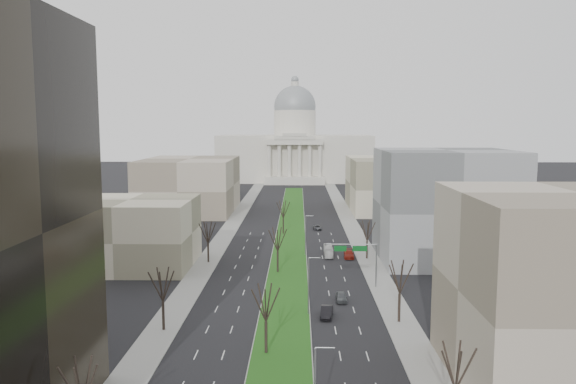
# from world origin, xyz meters

# --- Properties ---
(ground) EXTENTS (600.00, 600.00, 0.00)m
(ground) POSITION_xyz_m (0.00, 120.00, 0.00)
(ground) COLOR black
(ground) RESTS_ON ground
(median) EXTENTS (8.00, 222.03, 0.20)m
(median) POSITION_xyz_m (0.00, 118.99, 0.10)
(median) COLOR #999993
(median) RESTS_ON ground
(sidewalk_left) EXTENTS (5.00, 330.00, 0.15)m
(sidewalk_left) POSITION_xyz_m (-17.50, 95.00, 0.07)
(sidewalk_left) COLOR gray
(sidewalk_left) RESTS_ON ground
(sidewalk_right) EXTENTS (5.00, 330.00, 0.15)m
(sidewalk_right) POSITION_xyz_m (17.50, 95.00, 0.07)
(sidewalk_right) COLOR gray
(sidewalk_right) RESTS_ON ground
(capitol) EXTENTS (80.00, 46.00, 55.00)m
(capitol) POSITION_xyz_m (0.00, 269.59, 16.31)
(capitol) COLOR beige
(capitol) RESTS_ON ground
(building_beige_left) EXTENTS (26.00, 22.00, 14.00)m
(building_beige_left) POSITION_xyz_m (-33.00, 85.00, 7.00)
(building_beige_left) COLOR gray
(building_beige_left) RESTS_ON ground
(building_tan_right) EXTENTS (26.00, 24.00, 22.00)m
(building_tan_right) POSITION_xyz_m (33.00, 32.00, 11.00)
(building_tan_right) COLOR gray
(building_tan_right) RESTS_ON ground
(building_grey_right) EXTENTS (28.00, 26.00, 24.00)m
(building_grey_right) POSITION_xyz_m (34.00, 92.00, 12.00)
(building_grey_right) COLOR slate
(building_grey_right) RESTS_ON ground
(building_far_left) EXTENTS (30.00, 40.00, 18.00)m
(building_far_left) POSITION_xyz_m (-35.00, 160.00, 9.00)
(building_far_left) COLOR gray
(building_far_left) RESTS_ON ground
(building_far_right) EXTENTS (30.00, 40.00, 18.00)m
(building_far_right) POSITION_xyz_m (35.00, 165.00, 9.00)
(building_far_right) COLOR gray
(building_far_right) RESTS_ON ground
(tree_left_near) EXTENTS (5.10, 5.10, 9.18)m
(tree_left_near) POSITION_xyz_m (-17.20, 18.00, 6.61)
(tree_left_near) COLOR black
(tree_left_near) RESTS_ON ground
(tree_left_mid) EXTENTS (5.40, 5.40, 9.72)m
(tree_left_mid) POSITION_xyz_m (-17.20, 48.00, 7.00)
(tree_left_mid) COLOR black
(tree_left_mid) RESTS_ON ground
(tree_left_far) EXTENTS (5.28, 5.28, 9.50)m
(tree_left_far) POSITION_xyz_m (-17.20, 88.00, 6.84)
(tree_left_far) COLOR black
(tree_left_far) RESTS_ON ground
(tree_right_near) EXTENTS (5.16, 5.16, 9.29)m
(tree_right_near) POSITION_xyz_m (17.20, 22.00, 6.69)
(tree_right_near) COLOR black
(tree_right_near) RESTS_ON ground
(tree_right_mid) EXTENTS (5.52, 5.52, 9.94)m
(tree_right_mid) POSITION_xyz_m (17.20, 52.00, 7.16)
(tree_right_mid) COLOR black
(tree_right_mid) RESTS_ON ground
(tree_right_far) EXTENTS (5.04, 5.04, 9.07)m
(tree_right_far) POSITION_xyz_m (17.20, 92.00, 6.53)
(tree_right_far) COLOR black
(tree_right_far) RESTS_ON ground
(tree_median_a) EXTENTS (5.40, 5.40, 9.72)m
(tree_median_a) POSITION_xyz_m (-2.00, 40.00, 7.00)
(tree_median_a) COLOR black
(tree_median_a) RESTS_ON ground
(tree_median_b) EXTENTS (5.40, 5.40, 9.72)m
(tree_median_b) POSITION_xyz_m (-2.00, 80.00, 7.00)
(tree_median_b) COLOR black
(tree_median_b) RESTS_ON ground
(tree_median_c) EXTENTS (5.40, 5.40, 9.72)m
(tree_median_c) POSITION_xyz_m (-2.00, 120.00, 7.00)
(tree_median_c) COLOR black
(tree_median_c) RESTS_ON ground
(streetlamp_median_b) EXTENTS (1.90, 0.20, 9.16)m
(streetlamp_median_b) POSITION_xyz_m (3.76, 55.00, 4.81)
(streetlamp_median_b) COLOR gray
(streetlamp_median_b) RESTS_ON ground
(streetlamp_median_c) EXTENTS (1.90, 0.20, 9.16)m
(streetlamp_median_c) POSITION_xyz_m (3.76, 95.00, 4.81)
(streetlamp_median_c) COLOR gray
(streetlamp_median_c) RESTS_ON ground
(mast_arm_signs) EXTENTS (9.12, 0.24, 8.09)m
(mast_arm_signs) POSITION_xyz_m (13.49, 70.03, 6.11)
(mast_arm_signs) COLOR gray
(mast_arm_signs) RESTS_ON ground
(car_grey_near) EXTENTS (1.81, 4.47, 1.52)m
(car_grey_near) POSITION_xyz_m (9.32, 61.97, 0.76)
(car_grey_near) COLOR #4B4F53
(car_grey_near) RESTS_ON ground
(car_black) EXTENTS (2.26, 5.11, 1.63)m
(car_black) POSITION_xyz_m (6.49, 54.16, 0.82)
(car_black) COLOR black
(car_black) RESTS_ON ground
(car_red) EXTENTS (2.51, 5.56, 1.58)m
(car_red) POSITION_xyz_m (13.37, 93.08, 0.79)
(car_red) COLOR maroon
(car_red) RESTS_ON ground
(car_grey_far) EXTENTS (2.44, 4.60, 1.23)m
(car_grey_far) POSITION_xyz_m (7.38, 126.68, 0.62)
(car_grey_far) COLOR #45474C
(car_grey_far) RESTS_ON ground
(box_van) EXTENTS (1.94, 8.01, 2.23)m
(box_van) POSITION_xyz_m (8.88, 94.96, 1.11)
(box_van) COLOR white
(box_van) RESTS_ON ground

